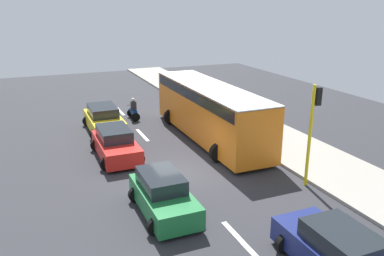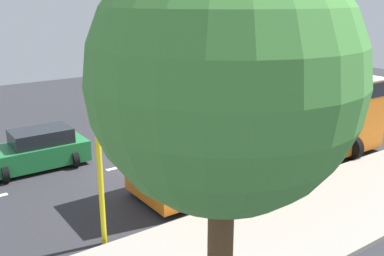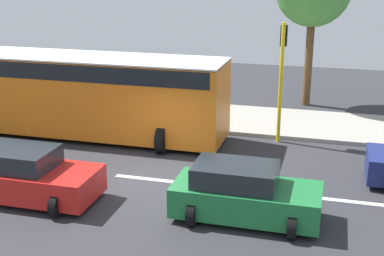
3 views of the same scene
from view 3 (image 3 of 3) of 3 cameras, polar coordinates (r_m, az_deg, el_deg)
The scene contains 8 objects.
ground_plane at distance 16.90m, azimuth -4.38°, elevation -5.71°, with size 40.00×60.00×0.10m, color #2D2D33.
sidewalk at distance 23.16m, azimuth 1.41°, elevation 1.24°, with size 4.00×60.00×0.15m, color #9E998E.
lane_stripe_north at distance 16.03m, azimuth 16.47°, elevation -7.58°, with size 0.20×2.40×0.01m, color white.
lane_stripe_mid at distance 16.87m, azimuth -4.38°, elevation -5.54°, with size 0.20×2.40×0.01m, color white.
car_red at distance 16.07m, azimuth -17.69°, elevation -4.87°, with size 2.22×4.23×1.52m.
car_green at distance 14.23m, azimuth 5.59°, elevation -7.07°, with size 2.13×3.90×1.52m.
city_bus at distance 20.87m, azimuth -11.53°, elevation 4.06°, with size 3.20×11.00×3.16m.
traffic_light_corner at distance 19.85m, azimuth 9.67°, elevation 6.67°, with size 0.49×0.24×4.50m.
Camera 3 is at (-14.56, -5.33, 6.67)m, focal length 49.53 mm.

